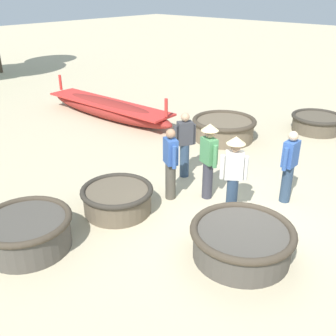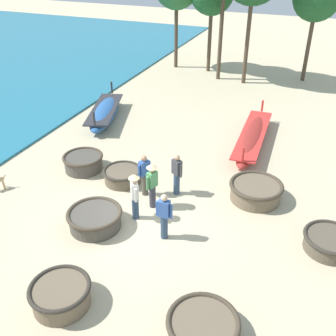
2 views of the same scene
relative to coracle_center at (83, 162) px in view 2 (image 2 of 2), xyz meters
name	(u,v)px [view 2 (image 2 of 2)]	position (x,y,z in m)	size (l,w,h in m)	color
ground_plane	(135,221)	(3.30, -2.19, -0.34)	(80.00, 80.00, 0.00)	#C6B793
coracle_center	(83,162)	(0.00, 0.00, 0.00)	(1.57, 1.57, 0.62)	#4C473F
coracle_beside_post	(203,327)	(6.59, -5.39, -0.06)	(1.72, 1.72, 0.50)	brown
coracle_nearest	(256,191)	(6.65, 0.50, 0.01)	(1.87, 1.87, 0.63)	brown
coracle_front_left	(123,175)	(1.85, -0.24, -0.05)	(1.45, 1.45, 0.53)	brown
coracle_weathered	(330,242)	(9.17, -1.26, -0.05)	(1.57, 1.57, 0.52)	brown
coracle_far_right	(95,218)	(2.25, -2.89, -0.02)	(1.75, 1.75, 0.58)	#4C473F
coracle_tilted	(61,294)	(3.06, -5.85, 0.00)	(1.55, 1.55, 0.62)	brown
long_boat_red_hull	(105,113)	(-1.64, 4.55, 0.03)	(2.42, 4.58, 1.26)	#285693
long_boat_blue_hull	(252,138)	(5.72, 4.60, -0.01)	(1.21, 5.63, 1.12)	maroon
fisherman_standing_right	(135,194)	(3.25, -2.02, 0.62)	(0.38, 0.45, 1.67)	#2D425B
fisherman_standing_left	(164,215)	(4.48, -2.57, 0.50)	(0.53, 0.22, 1.57)	#2D425B
fisherman_crouching	(144,174)	(2.96, -0.68, 0.50)	(0.36, 0.48, 1.57)	#4C473D
fisherman_by_coracle	(177,173)	(3.98, -0.21, 0.50)	(0.47, 0.36, 1.57)	#2D425B
fisherman_with_hat	(152,183)	(3.51, -1.24, 0.62)	(0.36, 0.51, 1.67)	#383842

